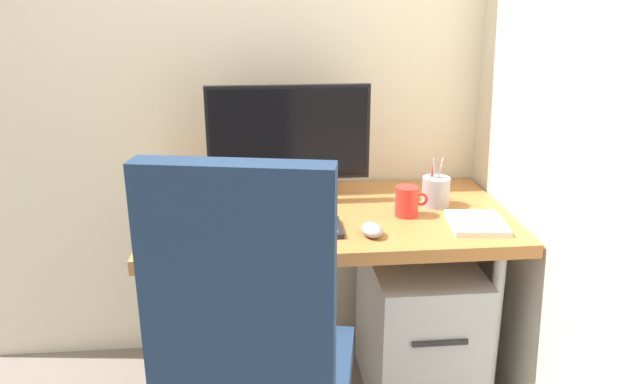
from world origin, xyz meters
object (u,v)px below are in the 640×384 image
object	(u,v)px
monitor	(289,136)
coffee_mug	(407,201)
notebook	(477,223)
filing_cabinet	(417,327)
keyboard	(270,229)
pen_holder	(436,191)
office_chair	(253,359)
mouse	(372,230)

from	to	relation	value
monitor	coffee_mug	world-z (taller)	monitor
monitor	notebook	size ratio (longest dim) A/B	2.80
filing_cabinet	keyboard	xyz separation A→B (m)	(-0.53, -0.11, 0.45)
monitor	pen_holder	bearing A→B (deg)	-10.65
coffee_mug	pen_holder	bearing A→B (deg)	36.14
office_chair	coffee_mug	world-z (taller)	office_chair
office_chair	coffee_mug	distance (m)	0.84
filing_cabinet	pen_holder	bearing A→B (deg)	52.73
mouse	coffee_mug	world-z (taller)	coffee_mug
office_chair	keyboard	xyz separation A→B (m)	(0.05, 0.54, 0.12)
monitor	coffee_mug	size ratio (longest dim) A/B	5.08
mouse	pen_holder	xyz separation A→B (m)	(0.27, 0.25, 0.03)
notebook	filing_cabinet	bearing A→B (deg)	146.53
filing_cabinet	notebook	world-z (taller)	notebook
mouse	pen_holder	bearing A→B (deg)	36.74
filing_cabinet	notebook	size ratio (longest dim) A/B	2.76
office_chair	notebook	world-z (taller)	office_chair
mouse	coffee_mug	bearing A→B (deg)	41.40
office_chair	notebook	xyz separation A→B (m)	(0.73, 0.52, 0.12)
office_chair	monitor	bearing A→B (deg)	80.97
mouse	coffee_mug	size ratio (longest dim) A/B	0.86
monitor	keyboard	distance (m)	0.38
pen_holder	keyboard	bearing A→B (deg)	-161.84
office_chair	monitor	size ratio (longest dim) A/B	1.98
monitor	mouse	xyz separation A→B (m)	(0.24, -0.35, -0.22)
filing_cabinet	mouse	bearing A→B (deg)	-141.03
pen_holder	notebook	distance (m)	0.23
filing_cabinet	notebook	xyz separation A→B (m)	(0.15, -0.12, 0.45)
mouse	notebook	distance (m)	0.36
office_chair	filing_cabinet	world-z (taller)	office_chair
monitor	notebook	bearing A→B (deg)	-26.89
pen_holder	coffee_mug	xyz separation A→B (m)	(-0.12, -0.09, -0.00)
mouse	pen_holder	distance (m)	0.37
monitor	coffee_mug	distance (m)	0.47
office_chair	pen_holder	bearing A→B (deg)	48.58
keyboard	mouse	xyz separation A→B (m)	(0.32, -0.06, 0.01)
keyboard	pen_holder	bearing A→B (deg)	18.16
keyboard	pen_holder	distance (m)	0.62
monitor	keyboard	bearing A→B (deg)	-104.84
filing_cabinet	pen_holder	world-z (taller)	pen_holder
filing_cabinet	coffee_mug	world-z (taller)	coffee_mug
office_chair	keyboard	distance (m)	0.55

